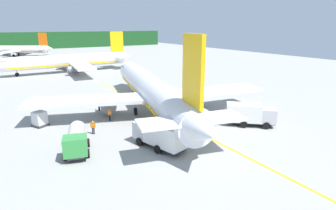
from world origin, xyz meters
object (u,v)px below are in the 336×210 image
Objects in this scene: service_truck_pushback at (250,114)px; crew_loader_left at (110,114)px; airliner_mid_apron at (68,61)px; crew_marshaller at (99,105)px; airliner_distant at (54,42)px; crew_loader_right at (93,126)px; crew_supervisor at (155,119)px; airliner_foreground at (151,90)px; service_truck_fuel at (76,139)px; cargo_container_near at (40,119)px; airliner_far_taxiway at (14,49)px; service_truck_baggage at (160,134)px.

crew_loader_left is (-14.80, 11.33, -0.57)m from service_truck_pushback.
airliner_mid_apron is 22.82× the size of crew_marshaller.
airliner_distant is at bearing 81.59° from airliner_mid_apron.
crew_loader_right is 7.70m from crew_supervisor.
airliner_foreground is 14.57m from service_truck_pushback.
service_truck_fuel is at bearing -99.69° from airliner_distant.
service_truck_pushback is at bearing -31.27° from cargo_container_near.
crew_loader_left is at bearing -96.48° from airliner_mid_apron.
airliner_foreground is 24.27× the size of crew_loader_left.
airliner_far_taxiway reaches higher than airliner_distant.
airliner_far_taxiway is at bearing 93.00° from service_truck_baggage.
crew_loader_left is at bearing -173.84° from airliner_foreground.
airliner_foreground is 44.75m from airliner_mid_apron.
service_truck_baggage is 9.01m from crew_loader_right.
service_truck_fuel is 21.50m from service_truck_pushback.
service_truck_pushback is at bearing -10.21° from service_truck_fuel.
airliner_foreground is at bearing 6.16° from crew_loader_left.
service_truck_fuel reaches higher than crew_marshaller.
crew_loader_right is at bearing -112.61° from crew_marshaller.
service_truck_pushback is 22.09m from crew_marshaller.
airliner_distant is 160.67m from crew_supervisor.
airliner_far_taxiway is 1.00× the size of airliner_distant.
service_truck_baggage is 3.90× the size of crew_loader_left.
airliner_mid_apron is 40.51m from crew_marshaller.
crew_supervisor is at bearing 11.97° from service_truck_fuel.
service_truck_pushback is at bearing -80.37° from airliner_mid_apron.
service_truck_pushback is 27.19m from cargo_container_near.
airliner_foreground is 24.69× the size of crew_marshaller.
crew_loader_right is at bearing -133.71° from crew_loader_left.
service_truck_baggage is at bearing 179.38° from service_truck_pushback.
crew_loader_left is at bearing 127.56° from crew_supervisor.
airliner_far_taxiway is (-11.41, 101.36, -0.64)m from airliner_foreground.
service_truck_baggage reaches higher than crew_loader_right.
service_truck_baggage is 13.43m from service_truck_pushback.
airliner_foreground is at bearing 123.37° from service_truck_pushback.
airliner_distant is at bearing 81.11° from crew_loader_right.
service_truck_baggage is (-5.48, -11.93, -1.80)m from airliner_foreground.
airliner_foreground is at bearing -7.60° from cargo_container_near.
service_truck_fuel is at bearing -147.98° from airliner_foreground.
airliner_distant is 4.54× the size of service_truck_baggage.
crew_loader_right is at bearing 156.96° from service_truck_pushback.
cargo_container_near is at bearing -163.84° from crew_marshaller.
airliner_foreground is at bearing 65.41° from crew_supervisor.
cargo_container_near is (-9.81, 13.97, -0.61)m from service_truck_baggage.
airliner_foreground is 11.40m from crew_loader_right.
crew_loader_right is (5.01, -6.36, 0.01)m from cargo_container_near.
airliner_far_taxiway is at bearing 92.86° from crew_marshaller.
service_truck_pushback is at bearing -23.04° from crew_loader_right.
airliner_foreground reaches higher than crew_supervisor.
airliner_mid_apron reaches higher than crew_loader_left.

